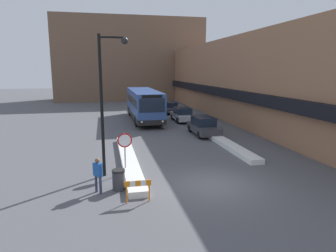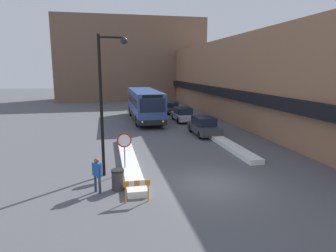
% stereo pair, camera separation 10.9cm
% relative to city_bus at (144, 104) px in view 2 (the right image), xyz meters
% --- Properties ---
extents(ground_plane, '(160.00, 160.00, 0.00)m').
position_rel_city_bus_xyz_m(ground_plane, '(0.73, -19.08, -1.76)').
color(ground_plane, '#515156').
extents(building_row_right, '(5.50, 60.00, 8.63)m').
position_rel_city_bus_xyz_m(building_row_right, '(10.70, 4.92, 2.54)').
color(building_row_right, '#996B4C').
rests_on(building_row_right, ground_plane).
extents(building_backdrop_far, '(26.00, 8.00, 14.30)m').
position_rel_city_bus_xyz_m(building_backdrop_far, '(0.73, 23.89, 5.39)').
color(building_backdrop_far, brown).
rests_on(building_backdrop_far, ground_plane).
extents(snow_bank_left, '(0.90, 10.65, 0.30)m').
position_rel_city_bus_xyz_m(snow_bank_left, '(-2.87, -14.57, -1.61)').
color(snow_bank_left, silver).
rests_on(snow_bank_left, ground_plane).
extents(snow_bank_right, '(0.90, 7.08, 0.32)m').
position_rel_city_bus_xyz_m(snow_bank_right, '(4.33, -13.26, -1.60)').
color(snow_bank_right, silver).
rests_on(snow_bank_right, ground_plane).
extents(city_bus, '(2.67, 11.51, 3.24)m').
position_rel_city_bus_xyz_m(city_bus, '(0.00, 0.00, 0.00)').
color(city_bus, '#335193').
rests_on(city_bus, ground_plane).
extents(parked_car_front, '(1.80, 4.21, 1.51)m').
position_rel_city_bus_xyz_m(parked_car_front, '(3.93, -8.31, -1.01)').
color(parked_car_front, '#38383D').
rests_on(parked_car_front, ground_plane).
extents(parked_car_middle, '(1.84, 4.23, 1.44)m').
position_rel_city_bus_xyz_m(parked_car_middle, '(3.93, -1.39, -1.04)').
color(parked_car_middle, '#B7B7BC').
rests_on(parked_car_middle, ground_plane).
extents(parked_car_back, '(1.87, 4.44, 1.36)m').
position_rel_city_bus_xyz_m(parked_car_back, '(3.93, 5.01, -1.06)').
color(parked_car_back, '#38383D').
rests_on(parked_car_back, ground_plane).
extents(stop_sign, '(0.76, 0.08, 2.17)m').
position_rel_city_bus_xyz_m(stop_sign, '(-3.20, -16.57, -0.19)').
color(stop_sign, gray).
rests_on(stop_sign, ground_plane).
extents(street_lamp, '(1.46, 0.36, 7.08)m').
position_rel_city_bus_xyz_m(street_lamp, '(-4.03, -16.68, 2.57)').
color(street_lamp, black).
rests_on(street_lamp, ground_plane).
extents(pedestrian, '(0.43, 0.45, 1.60)m').
position_rel_city_bus_xyz_m(pedestrian, '(-4.56, -18.86, -0.80)').
color(pedestrian, '#333851').
rests_on(pedestrian, ground_plane).
extents(trash_bin, '(0.59, 0.59, 0.95)m').
position_rel_city_bus_xyz_m(trash_bin, '(-3.66, -18.71, -1.28)').
color(trash_bin, '#38383D').
rests_on(trash_bin, ground_plane).
extents(construction_barricade, '(1.10, 0.06, 0.94)m').
position_rel_city_bus_xyz_m(construction_barricade, '(-2.94, -20.21, -1.09)').
color(construction_barricade, orange).
rests_on(construction_barricade, ground_plane).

